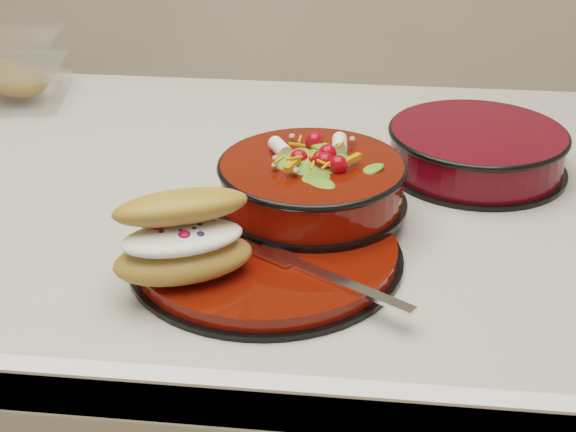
# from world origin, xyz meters

# --- Properties ---
(dinner_plate) EXTENTS (0.27, 0.27, 0.02)m
(dinner_plate) POSITION_xyz_m (0.13, -0.17, 0.91)
(dinner_plate) COLOR black
(dinner_plate) RESTS_ON island_counter
(salad_bowl) EXTENTS (0.21, 0.21, 0.09)m
(salad_bowl) POSITION_xyz_m (0.16, -0.09, 0.95)
(salad_bowl) COLOR black
(salad_bowl) RESTS_ON dinner_plate
(croissant) EXTENTS (0.15, 0.13, 0.08)m
(croissant) POSITION_xyz_m (0.06, -0.23, 0.96)
(croissant) COLOR #AF7F35
(croissant) RESTS_ON dinner_plate
(fork) EXTENTS (0.15, 0.10, 0.00)m
(fork) POSITION_xyz_m (0.19, -0.23, 0.92)
(fork) COLOR silver
(fork) RESTS_ON dinner_plate
(extra_bowl) EXTENTS (0.22, 0.22, 0.05)m
(extra_bowl) POSITION_xyz_m (0.35, 0.06, 0.93)
(extra_bowl) COLOR black
(extra_bowl) RESTS_ON island_counter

